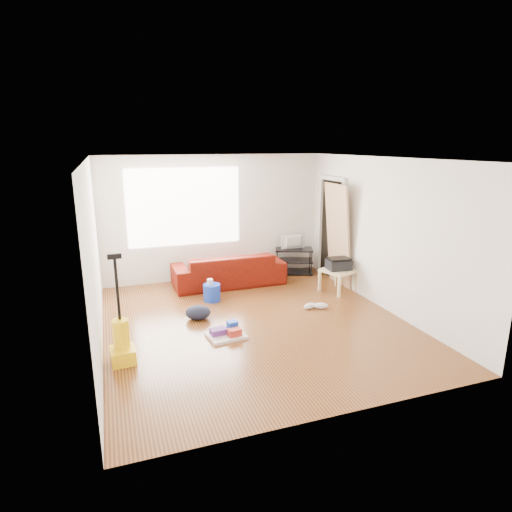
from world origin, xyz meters
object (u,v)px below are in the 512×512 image
object	(u,v)px
side_table	(338,273)
vacuum	(122,342)
cleaning_tray	(227,333)
backpack	(198,319)
bucket	(212,300)
tv_stand	(294,260)
sofa	(229,284)

from	to	relation	value
side_table	vacuum	world-z (taller)	vacuum
cleaning_tray	backpack	size ratio (longest dim) A/B	1.41
bucket	backpack	size ratio (longest dim) A/B	0.76
tv_stand	side_table	world-z (taller)	tv_stand
cleaning_tray	tv_stand	bearing A→B (deg)	49.19
cleaning_tray	vacuum	world-z (taller)	vacuum
side_table	bucket	size ratio (longest dim) A/B	2.22
bucket	cleaning_tray	world-z (taller)	cleaning_tray
tv_stand	bucket	bearing A→B (deg)	-131.54
tv_stand	cleaning_tray	xyz separation A→B (m)	(-2.20, -2.55, -0.22)
side_table	cleaning_tray	world-z (taller)	side_table
side_table	backpack	xyz separation A→B (m)	(-2.76, -0.42, -0.36)
vacuum	sofa	bearing A→B (deg)	45.69
bucket	vacuum	bearing A→B (deg)	-132.23
side_table	tv_stand	bearing A→B (deg)	102.49
bucket	vacuum	size ratio (longest dim) A/B	0.21
sofa	bucket	bearing A→B (deg)	55.81
side_table	vacuum	bearing A→B (deg)	-159.80
sofa	tv_stand	bearing A→B (deg)	-169.96
tv_stand	side_table	size ratio (longest dim) A/B	1.33
cleaning_tray	backpack	bearing A→B (deg)	108.76
tv_stand	vacuum	size ratio (longest dim) A/B	0.63
backpack	vacuum	xyz separation A→B (m)	(-1.19, -1.03, 0.26)
side_table	backpack	size ratio (longest dim) A/B	1.69
bucket	cleaning_tray	xyz separation A→B (m)	(-0.14, -1.50, 0.06)
cleaning_tray	vacuum	distance (m)	1.49
tv_stand	bucket	xyz separation A→B (m)	(-2.06, -1.05, -0.28)
sofa	vacuum	world-z (taller)	vacuum
bucket	backpack	xyz separation A→B (m)	(-0.41, -0.73, 0.00)
bucket	backpack	distance (m)	0.83
backpack	sofa	bearing A→B (deg)	76.66
vacuum	backpack	bearing A→B (deg)	36.50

